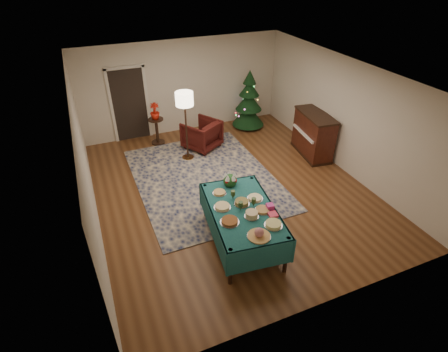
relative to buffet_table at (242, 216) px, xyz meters
name	(u,v)px	position (x,y,z in m)	size (l,w,h in m)	color
room_shell	(231,137)	(0.51, 1.71, 0.71)	(7.00, 7.00, 7.00)	#593319
doorway	(129,103)	(-1.09, 5.19, 0.46)	(1.08, 0.04, 2.16)	black
rug	(204,178)	(0.08, 2.33, -0.63)	(3.20, 4.20, 0.02)	#121B43
buffet_table	(242,216)	(0.00, 0.00, 0.00)	(1.44, 2.17, 0.79)	black
platter_0	(259,234)	(-0.06, -0.76, 0.22)	(0.39, 0.39, 0.17)	silver
platter_1	(273,224)	(0.29, -0.61, 0.19)	(0.32, 0.32, 0.07)	silver
platter_2	(230,221)	(-0.36, -0.25, 0.18)	(0.34, 0.34, 0.05)	silver
platter_3	(252,214)	(0.05, -0.26, 0.21)	(0.26, 0.26, 0.11)	silver
platter_4	(263,210)	(0.31, -0.19, 0.18)	(0.29, 0.29, 0.04)	silver
platter_5	(222,207)	(-0.33, 0.18, 0.18)	(0.32, 0.32, 0.05)	silver
platter_6	(242,202)	(0.05, 0.14, 0.19)	(0.29, 0.29, 0.08)	silver
platter_7	(255,198)	(0.35, 0.19, 0.18)	(0.30, 0.30, 0.04)	silver
platter_8	(219,193)	(-0.21, 0.61, 0.18)	(0.27, 0.27, 0.04)	silver
goblet_0	(233,195)	(-0.04, 0.35, 0.26)	(0.08, 0.08, 0.18)	#2D471E
goblet_1	(254,202)	(0.22, -0.01, 0.26)	(0.08, 0.08, 0.18)	#2D471E
goblet_2	(241,206)	(-0.05, -0.02, 0.26)	(0.08, 0.08, 0.18)	#2D471E
napkin_stack	(273,215)	(0.42, -0.37, 0.18)	(0.16, 0.16, 0.04)	#F34361
gift_box	(270,207)	(0.45, -0.19, 0.21)	(0.13, 0.13, 0.11)	#D13A97
centerpiece	(230,179)	(0.09, 0.79, 0.30)	(0.29, 0.29, 0.33)	#1E4C1E
armchair	(202,133)	(0.57, 3.86, -0.19)	(0.87, 0.81, 0.89)	#3E100D
floor_lamp	(185,103)	(0.02, 3.45, 0.93)	(0.45, 0.45, 1.84)	#A57F3F
side_table	(157,131)	(-0.52, 4.61, -0.27)	(0.42, 0.42, 0.76)	black
potted_plant	(155,115)	(-0.52, 4.61, 0.25)	(0.26, 0.46, 0.26)	red
christmas_tree	(249,102)	(2.38, 4.61, 0.17)	(1.14, 1.14, 1.80)	black
piano	(313,135)	(3.21, 2.37, -0.06)	(0.80, 1.43, 1.18)	black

